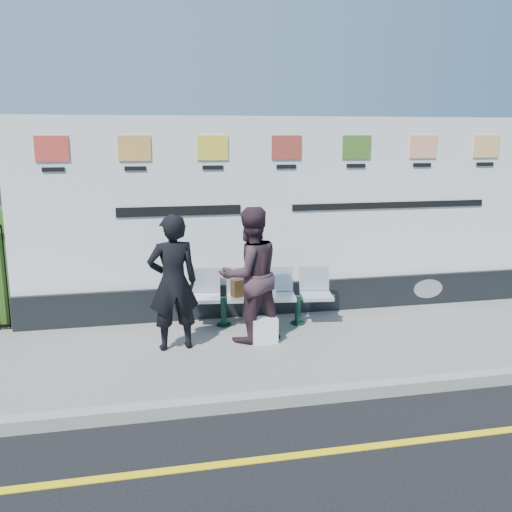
{
  "coord_description": "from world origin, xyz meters",
  "views": [
    {
      "loc": [
        -1.74,
        -4.5,
        2.87
      ],
      "look_at": [
        -0.16,
        2.86,
        1.25
      ],
      "focal_mm": 40.0,
      "sensor_mm": 36.0,
      "label": 1
    }
  ],
  "objects_px": {
    "bench": "(261,310)",
    "woman_left": "(173,282)",
    "woman_right": "(250,275)",
    "billboard": "(284,230)"
  },
  "relations": [
    {
      "from": "bench",
      "to": "billboard",
      "type": "bearing_deg",
      "value": 57.17
    },
    {
      "from": "woman_left",
      "to": "woman_right",
      "type": "xyz_separation_m",
      "value": [
        1.03,
        0.1,
        0.02
      ]
    },
    {
      "from": "bench",
      "to": "woman_right",
      "type": "xyz_separation_m",
      "value": [
        -0.28,
        -0.57,
        0.69
      ]
    },
    {
      "from": "billboard",
      "to": "bench",
      "type": "distance_m",
      "value": 1.31
    },
    {
      "from": "woman_left",
      "to": "woman_right",
      "type": "bearing_deg",
      "value": 179.22
    },
    {
      "from": "bench",
      "to": "woman_left",
      "type": "distance_m",
      "value": 1.61
    },
    {
      "from": "billboard",
      "to": "bench",
      "type": "height_order",
      "value": "billboard"
    },
    {
      "from": "billboard",
      "to": "woman_right",
      "type": "distance_m",
      "value": 1.42
    },
    {
      "from": "billboard",
      "to": "woman_left",
      "type": "relative_size",
      "value": 4.52
    },
    {
      "from": "billboard",
      "to": "woman_left",
      "type": "xyz_separation_m",
      "value": [
        -1.79,
        -1.24,
        -0.41
      ]
    }
  ]
}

